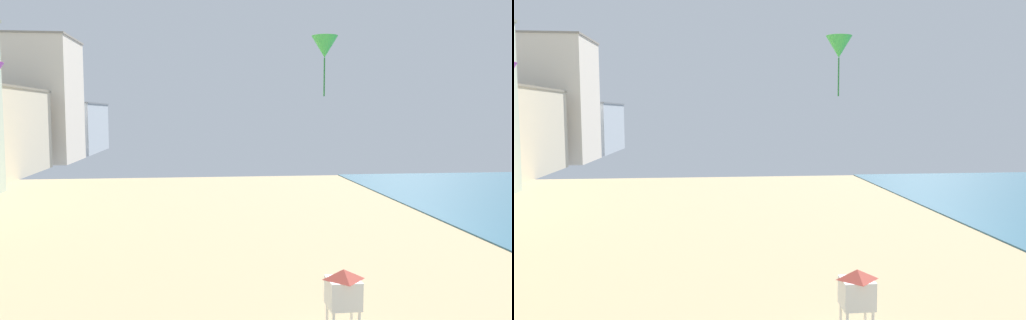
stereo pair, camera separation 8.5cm
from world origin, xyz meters
The scene contains 4 objects.
boardwalk_hotel_distant centered at (-26.21, 83.57, 10.03)m, with size 15.26×13.76×20.05m.
boardwalk_hotel_furthest centered at (-26.21, 104.01, 4.99)m, with size 15.15×22.01×9.97m.
lifeguard_stand centered at (6.09, 13.16, 1.84)m, with size 1.10×1.10×2.55m.
kite_green_delta centered at (6.91, 19.54, 10.98)m, with size 1.21×1.21×2.74m.
Camera 2 is at (1.17, -3.89, 7.98)m, focal length 36.15 mm.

